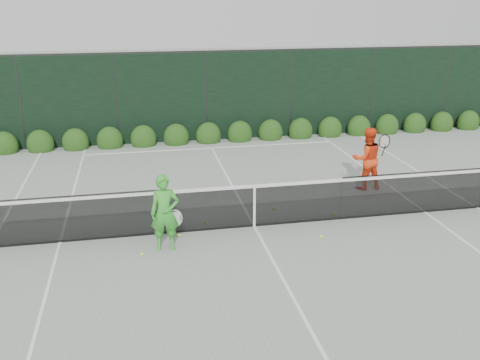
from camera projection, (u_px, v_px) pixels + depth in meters
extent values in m
plane|color=gray|center=(254.00, 226.00, 11.80)|extent=(80.00, 80.00, 0.00)
cube|color=black|center=(53.00, 220.00, 10.85)|extent=(4.40, 0.01, 1.02)
cube|color=black|center=(254.00, 206.00, 11.64)|extent=(4.00, 0.01, 0.96)
cube|color=black|center=(431.00, 192.00, 12.40)|extent=(4.40, 0.01, 1.02)
cube|color=white|center=(255.00, 186.00, 11.48)|extent=(12.80, 0.03, 0.07)
cube|color=black|center=(254.00, 225.00, 11.79)|extent=(12.80, 0.02, 0.04)
cube|color=white|center=(254.00, 207.00, 11.64)|extent=(0.05, 0.03, 0.91)
imported|color=green|center=(165.00, 213.00, 10.52)|extent=(0.60, 0.42, 1.55)
torus|color=silver|center=(175.00, 218.00, 10.71)|extent=(0.30, 0.04, 0.30)
cylinder|color=black|center=(175.00, 229.00, 10.79)|extent=(0.10, 0.03, 0.30)
imported|color=#FF3E15|center=(367.00, 159.00, 13.81)|extent=(0.80, 0.63, 1.64)
torus|color=black|center=(385.00, 141.00, 13.53)|extent=(0.30, 0.05, 0.30)
cylinder|color=black|center=(384.00, 151.00, 13.61)|extent=(0.10, 0.03, 0.30)
cube|color=white|center=(477.00, 208.00, 12.81)|extent=(0.06, 23.77, 0.01)
cube|color=white|center=(60.00, 242.00, 11.03)|extent=(0.06, 23.77, 0.01)
cube|color=white|center=(425.00, 212.00, 12.55)|extent=(0.06, 23.77, 0.01)
cube|color=white|center=(193.00, 113.00, 22.79)|extent=(11.03, 0.06, 0.01)
cube|color=white|center=(212.00, 148.00, 17.71)|extent=(8.23, 0.06, 0.01)
cube|color=white|center=(254.00, 226.00, 11.79)|extent=(0.06, 12.80, 0.01)
cube|color=black|center=(206.00, 97.00, 18.24)|extent=(32.00, 0.06, 3.00)
cube|color=#262826|center=(205.00, 51.00, 17.73)|extent=(32.00, 0.06, 0.06)
cylinder|color=#262826|center=(21.00, 104.00, 17.13)|extent=(0.08, 0.08, 3.00)
cylinder|color=#262826|center=(116.00, 100.00, 17.68)|extent=(0.08, 0.08, 3.00)
cylinder|color=#262826|center=(206.00, 97.00, 18.24)|extent=(0.08, 0.08, 3.00)
cylinder|color=#262826|center=(291.00, 94.00, 18.79)|extent=(0.08, 0.08, 3.00)
cylinder|color=#262826|center=(370.00, 91.00, 19.34)|extent=(0.08, 0.08, 3.00)
cylinder|color=#262826|center=(446.00, 88.00, 19.90)|extent=(0.08, 0.08, 3.00)
ellipsoid|color=#173A0F|center=(4.00, 146.00, 17.11)|extent=(0.86, 0.65, 0.94)
ellipsoid|color=#173A0F|center=(40.00, 144.00, 17.32)|extent=(0.86, 0.65, 0.94)
ellipsoid|color=#173A0F|center=(76.00, 142.00, 17.52)|extent=(0.86, 0.65, 0.94)
ellipsoid|color=#173A0F|center=(110.00, 141.00, 17.72)|extent=(0.86, 0.65, 0.94)
ellipsoid|color=#173A0F|center=(143.00, 139.00, 17.93)|extent=(0.86, 0.65, 0.94)
ellipsoid|color=#173A0F|center=(176.00, 137.00, 18.13)|extent=(0.86, 0.65, 0.94)
ellipsoid|color=#173A0F|center=(208.00, 136.00, 18.33)|extent=(0.86, 0.65, 0.94)
ellipsoid|color=#173A0F|center=(240.00, 134.00, 18.53)|extent=(0.86, 0.65, 0.94)
ellipsoid|color=#173A0F|center=(270.00, 133.00, 18.74)|extent=(0.86, 0.65, 0.94)
ellipsoid|color=#173A0F|center=(301.00, 131.00, 18.94)|extent=(0.86, 0.65, 0.94)
ellipsoid|color=#173A0F|center=(330.00, 130.00, 19.14)|extent=(0.86, 0.65, 0.94)
ellipsoid|color=#173A0F|center=(359.00, 128.00, 19.35)|extent=(0.86, 0.65, 0.94)
ellipsoid|color=#173A0F|center=(387.00, 127.00, 19.55)|extent=(0.86, 0.65, 0.94)
ellipsoid|color=#173A0F|center=(415.00, 125.00, 19.75)|extent=(0.86, 0.65, 0.94)
ellipsoid|color=#173A0F|center=(442.00, 124.00, 19.96)|extent=(0.86, 0.65, 0.94)
ellipsoid|color=#173A0F|center=(468.00, 123.00, 20.16)|extent=(0.86, 0.65, 0.94)
sphere|color=#DEF436|center=(205.00, 223.00, 11.90)|extent=(0.07, 0.07, 0.07)
sphere|color=#DEF436|center=(179.00, 235.00, 11.30)|extent=(0.07, 0.07, 0.07)
sphere|color=#DEF436|center=(142.00, 254.00, 10.46)|extent=(0.07, 0.07, 0.07)
sphere|color=#DEF436|center=(274.00, 209.00, 12.66)|extent=(0.07, 0.07, 0.07)
sphere|color=#DEF436|center=(334.00, 215.00, 12.33)|extent=(0.07, 0.07, 0.07)
sphere|color=#DEF436|center=(321.00, 237.00, 11.21)|extent=(0.07, 0.07, 0.07)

